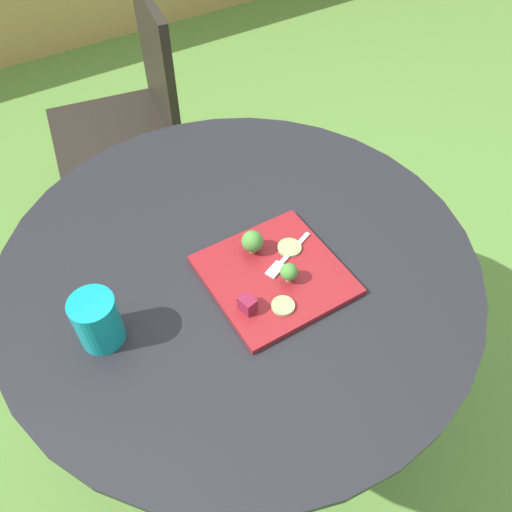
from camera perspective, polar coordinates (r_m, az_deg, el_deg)
The scene contains 11 objects.
ground_plane at distance 1.78m, azimuth -1.33°, elevation -15.51°, with size 12.00×12.00×0.00m, color #568438.
patio_table at distance 1.33m, azimuth -1.73°, elevation -6.13°, with size 1.08×1.08×0.72m.
patio_chair at distance 2.02m, azimuth -13.34°, elevation 15.78°, with size 0.51×0.51×0.90m.
salad_plate at distance 1.12m, azimuth 2.04°, elevation -2.08°, with size 0.28×0.28×0.01m, color maroon.
drinking_glass at distance 1.04m, azimuth -16.99°, elevation -6.99°, with size 0.09×0.09×0.12m.
fork at distance 1.14m, azimuth 3.26°, elevation -0.26°, with size 0.15×0.07×0.00m.
broccoli_floret_0 at distance 1.09m, azimuth 3.65°, elevation -1.77°, with size 0.04×0.04×0.05m.
broccoli_floret_1 at distance 1.13m, azimuth -0.40°, elevation 1.61°, with size 0.05×0.05×0.06m.
cucumber_slice_0 at distance 1.06m, azimuth 2.99°, elevation -5.49°, with size 0.05×0.05×0.01m, color #8EB766.
cucumber_slice_1 at distance 1.16m, azimuth 3.70°, elevation 0.93°, with size 0.05×0.05×0.01m, color #8EB766.
beet_chunk_0 at distance 1.05m, azimuth -0.95°, elevation -5.32°, with size 0.03×0.03×0.03m, color maroon.
Camera 1 is at (-0.35, -0.66, 1.61)m, focal length 36.36 mm.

